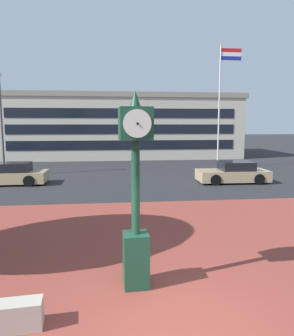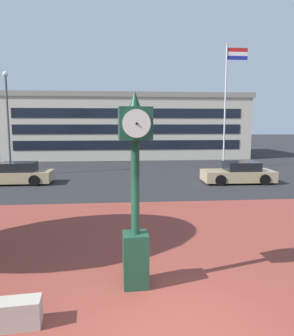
{
  "view_description": "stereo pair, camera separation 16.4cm",
  "coord_description": "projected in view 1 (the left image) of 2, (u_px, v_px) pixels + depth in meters",
  "views": [
    {
      "loc": [
        -1.09,
        -4.95,
        3.55
      ],
      "look_at": [
        -0.29,
        2.1,
        2.58
      ],
      "focal_mm": 34.75,
      "sensor_mm": 36.0,
      "label": 1
    },
    {
      "loc": [
        -0.93,
        -4.97,
        3.55
      ],
      "look_at": [
        -0.29,
        2.1,
        2.58
      ],
      "focal_mm": 34.75,
      "sensor_mm": 36.0,
      "label": 2
    }
  ],
  "objects": [
    {
      "name": "ground_plane",
      "position": [
        178.0,
        336.0,
        5.48
      ],
      "size": [
        200.0,
        200.0,
        0.0
      ],
      "primitive_type": "plane",
      "color": "#262628"
    },
    {
      "name": "plaza_brick_paving",
      "position": [
        156.0,
        266.0,
        8.15
      ],
      "size": [
        44.0,
        13.42,
        0.01
      ],
      "primitive_type": "cube",
      "color": "brown",
      "rests_on": "ground"
    },
    {
      "name": "street_clock",
      "position": [
        136.0,
        194.0,
        6.89
      ],
      "size": [
        0.69,
        0.79,
        4.22
      ],
      "rotation": [
        0.0,
        0.0,
        0.04
      ],
      "color": "#19422D",
      "rests_on": "ground"
    },
    {
      "name": "car_street_mid",
      "position": [
        233.0,
        173.0,
        19.72
      ],
      "size": [
        4.24,
        1.99,
        1.28
      ],
      "rotation": [
        0.0,
        0.0,
        1.55
      ],
      "color": "tan",
      "rests_on": "ground"
    },
    {
      "name": "car_street_far",
      "position": [
        10.0,
        175.0,
        19.09
      ],
      "size": [
        4.33,
        1.88,
        1.28
      ],
      "rotation": [
        0.0,
        0.0,
        1.57
      ],
      "color": "tan",
      "rests_on": "ground"
    },
    {
      "name": "flagpole_primary",
      "position": [
        222.0,
        97.0,
        25.43
      ],
      "size": [
        1.72,
        0.14,
        9.59
      ],
      "color": "silver",
      "rests_on": "ground"
    },
    {
      "name": "civic_building",
      "position": [
        122.0,
        126.0,
        36.09
      ],
      "size": [
        24.64,
        10.74,
        6.55
      ],
      "color": "beige",
      "rests_on": "ground"
    },
    {
      "name": "street_lamp_post",
      "position": [
        1.0,
        113.0,
        21.55
      ],
      "size": [
        0.36,
        0.36,
        6.97
      ],
      "color": "#4C4C51",
      "rests_on": "ground"
    }
  ]
}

